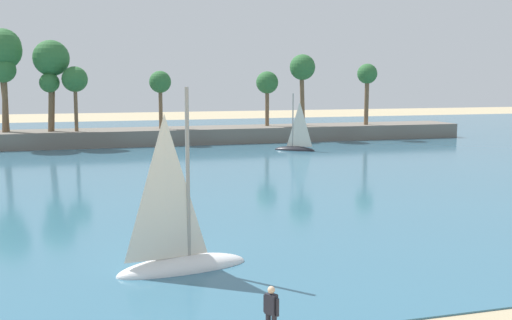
{
  "coord_description": "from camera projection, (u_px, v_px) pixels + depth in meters",
  "views": [
    {
      "loc": [
        -4.75,
        -6.2,
        7.36
      ],
      "look_at": [
        0.64,
        12.56,
        4.72
      ],
      "focal_mm": 42.04,
      "sensor_mm": 36.0,
      "label": 1
    }
  ],
  "objects": [
    {
      "name": "sea",
      "position": [
        134.0,
        151.0,
        61.3
      ],
      "size": [
        220.0,
        92.84,
        0.06
      ],
      "primitive_type": "cube",
      "color": "#386B84",
      "rests_on": "ground"
    },
    {
      "name": "palm_headland",
      "position": [
        109.0,
        115.0,
        66.34
      ],
      "size": [
        80.91,
        6.0,
        12.73
      ],
      "color": "slate",
      "rests_on": "ground"
    },
    {
      "name": "person_at_waterline",
      "position": [
        271.0,
        313.0,
        16.7
      ],
      "size": [
        0.35,
        0.48,
        1.67
      ],
      "color": "#23232D",
      "rests_on": "ground"
    },
    {
      "name": "sailboat_near_shore",
      "position": [
        296.0,
        145.0,
        61.88
      ],
      "size": [
        4.25,
        3.68,
        6.31
      ],
      "color": "black",
      "rests_on": "sea"
    },
    {
      "name": "sailboat_mid_bay",
      "position": [
        180.0,
        252.0,
        23.09
      ],
      "size": [
        5.38,
        2.39,
        7.54
      ],
      "color": "white",
      "rests_on": "sea"
    }
  ]
}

